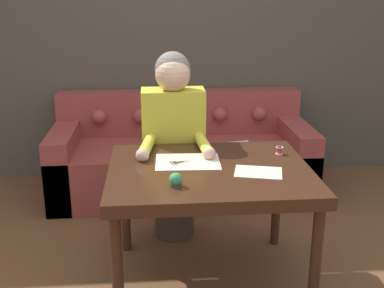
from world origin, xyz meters
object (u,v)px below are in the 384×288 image
couch (182,157)px  thread_spool (279,150)px  person (174,144)px  pin_cushion (176,180)px  scissors (180,162)px  dining_table (209,180)px

couch → thread_spool: couch is taller
person → pin_cushion: person is taller
person → thread_spool: size_ratio=29.25×
scissors → couch: bearing=86.1°
person → thread_spool: bearing=-30.8°
dining_table → couch: (-0.07, 1.42, -0.36)m
person → pin_cushion: size_ratio=18.41×
dining_table → couch: size_ratio=0.53×
thread_spool → pin_cushion: size_ratio=0.63×
dining_table → thread_spool: size_ratio=25.47×
scissors → pin_cushion: bearing=-97.1°
pin_cushion → dining_table: bearing=50.3°
thread_spool → dining_table: bearing=-155.7°
pin_cushion → scissors: bearing=82.9°
dining_table → thread_spool: thread_spool is taller
couch → person: person is taller
couch → scissors: 1.39m
thread_spool → pin_cushion: 0.80m
scissors → pin_cushion: pin_cushion is taller
dining_table → thread_spool: bearing=24.3°
couch → scissors: (-0.09, -1.32, 0.44)m
dining_table → pin_cushion: pin_cushion is taller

